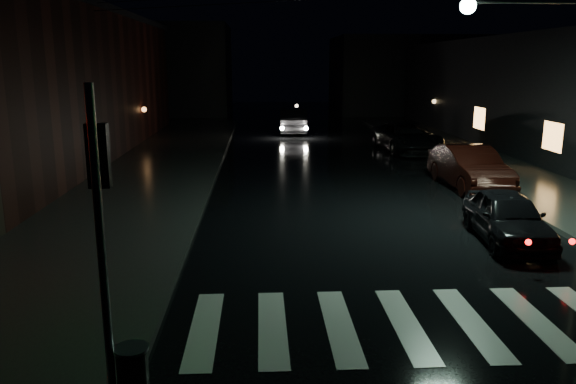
{
  "coord_description": "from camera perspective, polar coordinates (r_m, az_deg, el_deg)",
  "views": [
    {
      "loc": [
        -0.18,
        -8.69,
        4.58
      ],
      "look_at": [
        0.47,
        4.26,
        1.6
      ],
      "focal_mm": 35.0,
      "sensor_mm": 36.0,
      "label": 1
    }
  ],
  "objects": [
    {
      "name": "ground",
      "position": [
        9.83,
        -1.53,
        -14.85
      ],
      "size": [
        120.0,
        120.0,
        0.0
      ],
      "primitive_type": "plane",
      "color": "black",
      "rests_on": "ground"
    },
    {
      "name": "sidewalk_left",
      "position": [
        23.63,
        -14.58,
        1.53
      ],
      "size": [
        6.0,
        44.0,
        0.15
      ],
      "primitive_type": "cube",
      "color": "#282826",
      "rests_on": "ground"
    },
    {
      "name": "sidewalk_right",
      "position": [
        25.27,
        20.95,
        1.81
      ],
      "size": [
        4.0,
        44.0,
        0.15
      ],
      "primitive_type": "cube",
      "color": "#282826",
      "rests_on": "ground"
    },
    {
      "name": "building_far_left",
      "position": [
        54.58,
        -13.53,
        11.99
      ],
      "size": [
        14.0,
        10.0,
        8.0
      ],
      "primitive_type": "cube",
      "color": "black",
      "rests_on": "ground"
    },
    {
      "name": "building_far_right",
      "position": [
        55.54,
        12.18,
        11.55
      ],
      "size": [
        14.0,
        10.0,
        7.0
      ],
      "primitive_type": "cube",
      "color": "black",
      "rests_on": "ground"
    },
    {
      "name": "crosswalk",
      "position": [
        10.75,
        15.02,
        -12.72
      ],
      "size": [
        9.0,
        3.0,
        0.01
      ],
      "primitive_type": "cube",
      "color": "beige",
      "rests_on": "ground"
    },
    {
      "name": "signal_pole_corner",
      "position": [
        8.09,
        -16.94,
        -9.73
      ],
      "size": [
        0.68,
        0.61,
        4.2
      ],
      "color": "slate",
      "rests_on": "ground"
    },
    {
      "name": "parked_car_a",
      "position": [
        15.75,
        21.38,
        -2.36
      ],
      "size": [
        1.93,
        4.04,
        1.33
      ],
      "primitive_type": "imported",
      "rotation": [
        0.0,
        0.0,
        -0.09
      ],
      "color": "black",
      "rests_on": "ground"
    },
    {
      "name": "parked_car_b",
      "position": [
        21.96,
        17.95,
        2.38
      ],
      "size": [
        1.8,
        4.85,
        1.58
      ],
      "primitive_type": "imported",
      "rotation": [
        0.0,
        0.0,
        0.03
      ],
      "color": "black",
      "rests_on": "ground"
    },
    {
      "name": "parked_car_c",
      "position": [
        30.11,
        12.19,
        5.16
      ],
      "size": [
        1.91,
        4.52,
        1.3
      ],
      "primitive_type": "imported",
      "rotation": [
        0.0,
        0.0,
        -0.02
      ],
      "color": "black",
      "rests_on": "ground"
    },
    {
      "name": "parked_car_d",
      "position": [
        30.48,
        12.0,
        5.5
      ],
      "size": [
        2.97,
        5.76,
        1.55
      ],
      "primitive_type": "imported",
      "rotation": [
        0.0,
        0.0,
        0.07
      ],
      "color": "black",
      "rests_on": "ground"
    },
    {
      "name": "oncoming_car",
      "position": [
        37.75,
        0.55,
        7.22
      ],
      "size": [
        1.93,
        4.99,
        1.62
      ],
      "primitive_type": "imported",
      "rotation": [
        0.0,
        0.0,
        3.1
      ],
      "color": "black",
      "rests_on": "ground"
    }
  ]
}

